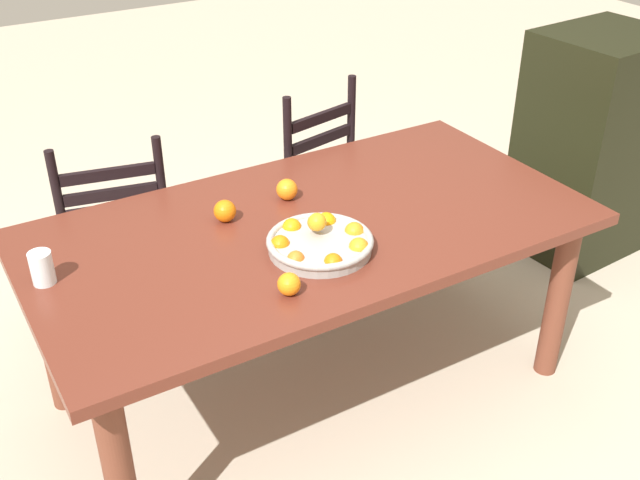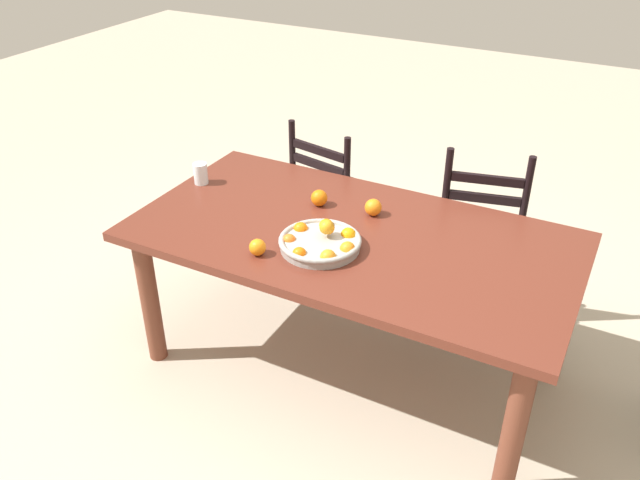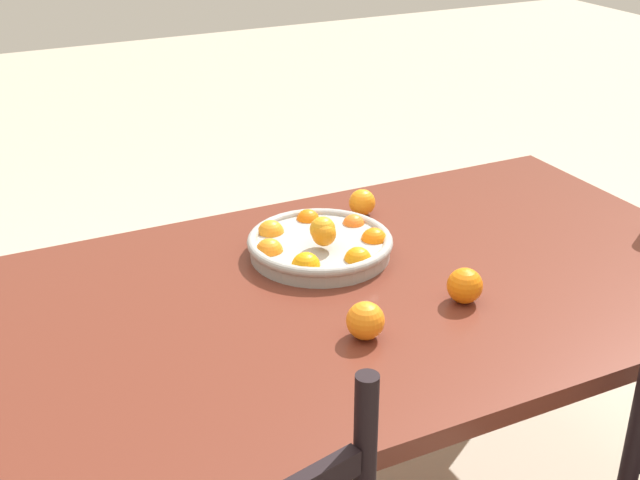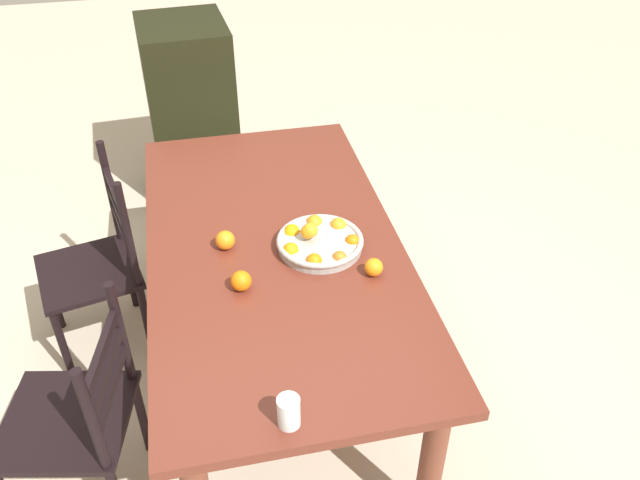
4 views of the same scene
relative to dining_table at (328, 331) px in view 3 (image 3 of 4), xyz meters
The scene contains 5 objects.
dining_table is the anchor object (origin of this frame).
fruit_bowl 0.22m from the dining_table, 110.38° to the right, with size 0.35×0.35×0.12m.
orange_loose_0 0.33m from the dining_table, 146.91° to the left, with size 0.08×0.08×0.08m, color orange.
orange_loose_1 0.24m from the dining_table, 86.00° to the left, with size 0.08×0.08×0.08m, color orange.
orange_loose_2 0.45m from the dining_table, 128.63° to the right, with size 0.07×0.07×0.07m, color orange.
Camera 3 is at (0.73, 1.44, 1.65)m, focal length 47.08 mm.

